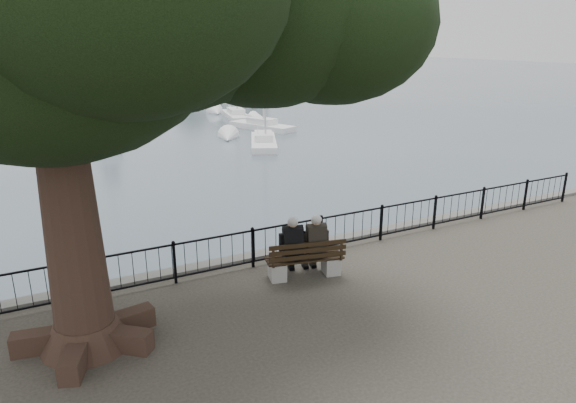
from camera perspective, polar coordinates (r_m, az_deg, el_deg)
harbor at (r=14.22m, az=-0.93°, el=-7.54°), size 260.00×260.00×1.20m
railing at (r=13.39m, az=0.00°, el=-4.25°), size 22.06×0.06×1.00m
bench at (r=12.53m, az=1.91°, el=-6.90°), size 1.97×0.96×1.00m
person_left at (r=12.39m, az=0.35°, el=-5.26°), size 0.56×0.84×1.58m
person_right at (r=12.54m, az=2.92°, el=-4.99°), size 0.56×0.84×1.58m
lion_monument at (r=59.13m, az=-20.11°, el=12.56°), size 6.33×6.33×9.26m
sailboat_b at (r=34.30m, az=-19.61°, el=6.19°), size 1.55×4.91×10.23m
sailboat_c at (r=33.01m, az=-2.73°, el=6.78°), size 3.58×5.68×11.00m
sailboat_d at (r=39.19m, az=-2.90°, el=8.45°), size 3.56×5.66×9.14m
sailboat_g at (r=44.87m, az=-5.80°, el=9.60°), size 2.59×5.94×10.96m
sailboat_h at (r=52.36m, az=-25.52°, el=9.17°), size 1.40×4.68×10.44m
far_shore at (r=93.41m, az=-7.90°, el=15.96°), size 30.00×8.60×9.18m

